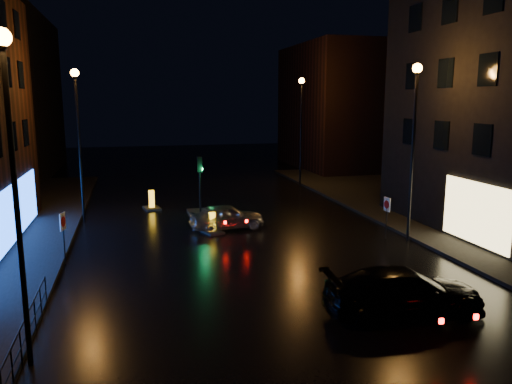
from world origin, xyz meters
TOP-DOWN VIEW (x-y plane):
  - ground at (0.00, 0.00)m, footprint 120.00×120.00m
  - pavement_right at (14.00, 8.00)m, footprint 12.00×44.00m
  - building_far_left at (-16.00, 35.00)m, footprint 8.00×16.00m
  - building_far_right at (15.00, 32.00)m, footprint 8.00×14.00m
  - street_lamp_lnear at (-7.80, -2.00)m, footprint 0.44×0.44m
  - street_lamp_lfar at (-7.80, 14.00)m, footprint 0.44×0.44m
  - street_lamp_rnear at (7.80, 6.00)m, footprint 0.44×0.44m
  - street_lamp_rfar at (7.80, 22.00)m, footprint 0.44×0.44m
  - traffic_signal at (-1.20, 14.00)m, footprint 1.40×2.40m
  - guard_railing at (-8.00, -1.00)m, footprint 0.05×6.04m
  - silver_hatchback at (-0.29, 10.32)m, footprint 4.01×1.89m
  - dark_sedan at (3.15, -1.55)m, footprint 5.26×2.44m
  - bollard_near at (-1.19, 9.69)m, footprint 1.19×1.44m
  - bollard_far at (-3.96, 16.20)m, footprint 1.16×1.51m
  - road_sign_left at (-7.90, 6.26)m, footprint 0.18×0.53m
  - road_sign_right at (6.88, 6.48)m, footprint 0.10×0.50m

SIDE VIEW (x-z plane):
  - ground at x=0.00m, z-range 0.00..0.00m
  - pavement_right at x=14.00m, z-range 0.00..0.15m
  - bollard_near at x=-1.19m, z-range -0.30..0.78m
  - bollard_far at x=-3.96m, z-range -0.33..0.86m
  - traffic_signal at x=-1.20m, z-range -1.22..2.23m
  - silver_hatchback at x=-0.29m, z-range 0.00..1.32m
  - guard_railing at x=-8.00m, z-range 0.24..1.24m
  - dark_sedan at x=3.15m, z-range 0.00..1.49m
  - road_sign_right at x=6.88m, z-range 0.52..2.60m
  - road_sign_left at x=-7.90m, z-range 0.55..2.74m
  - street_lamp_lnear at x=-7.80m, z-range 1.38..9.75m
  - street_lamp_lfar at x=-7.80m, z-range 1.38..9.75m
  - street_lamp_rnear at x=7.80m, z-range 1.38..9.75m
  - street_lamp_rfar at x=7.80m, z-range 1.38..9.75m
  - building_far_right at x=15.00m, z-range 0.00..12.00m
  - building_far_left at x=-16.00m, z-range 0.00..14.00m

